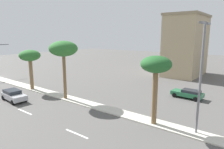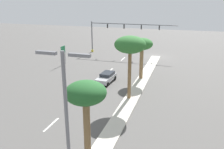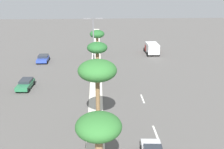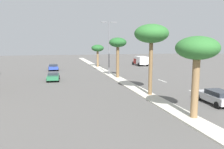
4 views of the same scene
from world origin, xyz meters
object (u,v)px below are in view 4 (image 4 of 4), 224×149
(palm_tree_outboard, at_px, (151,35))
(palm_tree_inboard, at_px, (118,44))
(box_truck, at_px, (141,61))
(sedan_green_far, at_px, (53,76))
(street_lamp_mid, at_px, (109,44))
(palm_tree_left, at_px, (98,49))
(sedan_silver_near, at_px, (216,96))
(sedan_blue_right, at_px, (53,67))
(palm_tree_trailing, at_px, (197,51))

(palm_tree_outboard, xyz_separation_m, palm_tree_inboard, (-0.01, 13.13, -1.05))
(palm_tree_inboard, xyz_separation_m, box_truck, (11.56, 18.57, -4.35))
(sedan_green_far, bearing_deg, street_lamp_mid, 20.79)
(palm_tree_left, distance_m, sedan_green_far, 20.77)
(sedan_green_far, bearing_deg, box_truck, 39.98)
(palm_tree_outboard, relative_size, street_lamp_mid, 0.81)
(sedan_silver_near, bearing_deg, sedan_blue_right, 115.51)
(palm_tree_inboard, distance_m, sedan_silver_near, 19.29)
(palm_tree_inboard, bearing_deg, box_truck, 58.08)
(palm_tree_left, height_order, sedan_blue_right, palm_tree_left)
(street_lamp_mid, relative_size, sedan_green_far, 2.26)
(palm_tree_outboard, bearing_deg, palm_tree_trailing, -89.63)
(street_lamp_mid, xyz_separation_m, box_truck, (12.13, 14.74, -4.43))
(palm_tree_outboard, distance_m, sedan_silver_near, 9.03)
(palm_tree_left, bearing_deg, palm_tree_trailing, -89.86)
(palm_tree_left, bearing_deg, box_truck, 4.99)
(palm_tree_inboard, bearing_deg, street_lamp_mid, 98.45)
(sedan_silver_near, relative_size, box_truck, 0.82)
(street_lamp_mid, distance_m, sedan_blue_right, 14.97)
(box_truck, bearing_deg, palm_tree_trailing, -106.13)
(palm_tree_left, xyz_separation_m, street_lamp_mid, (-0.54, -13.73, 1.27))
(palm_tree_trailing, relative_size, sedan_green_far, 1.47)
(palm_tree_outboard, xyz_separation_m, palm_tree_left, (-0.04, 30.68, -2.25))
(street_lamp_mid, relative_size, sedan_silver_near, 2.19)
(palm_tree_inboard, xyz_separation_m, sedan_silver_near, (4.66, -18.06, -4.92))
(palm_tree_trailing, relative_size, sedan_blue_right, 1.59)
(palm_tree_inboard, height_order, sedan_green_far, palm_tree_inboard)
(palm_tree_left, relative_size, box_truck, 1.00)
(street_lamp_mid, bearing_deg, palm_tree_trailing, -88.55)
(sedan_green_far, xyz_separation_m, sedan_silver_near, (15.19, -18.10, 0.07))
(box_truck, bearing_deg, palm_tree_left, -175.01)
(street_lamp_mid, distance_m, sedan_green_far, 11.80)
(palm_tree_outboard, bearing_deg, sedan_silver_near, -46.69)
(palm_tree_inboard, relative_size, sedan_silver_near, 1.52)
(palm_tree_left, relative_size, sedan_silver_near, 1.22)
(palm_tree_inboard, distance_m, palm_tree_left, 17.59)
(palm_tree_inboard, bearing_deg, sedan_blue_right, 127.40)
(sedan_silver_near, bearing_deg, palm_tree_inboard, 104.46)
(sedan_blue_right, height_order, box_truck, box_truck)
(palm_tree_inboard, distance_m, street_lamp_mid, 3.87)
(sedan_green_far, xyz_separation_m, box_truck, (22.09, 18.52, 0.64))
(palm_tree_outboard, bearing_deg, box_truck, 69.98)
(street_lamp_mid, relative_size, sedan_blue_right, 2.44)
(box_truck, bearing_deg, sedan_green_far, -140.02)
(palm_tree_trailing, relative_size, palm_tree_left, 1.17)
(street_lamp_mid, bearing_deg, palm_tree_left, 87.75)
(palm_tree_inboard, bearing_deg, sedan_green_far, 179.78)
(palm_tree_outboard, relative_size, box_truck, 1.46)
(street_lamp_mid, xyz_separation_m, sedan_green_far, (-9.96, -3.78, -5.06))
(palm_tree_trailing, bearing_deg, sedan_blue_right, 106.86)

